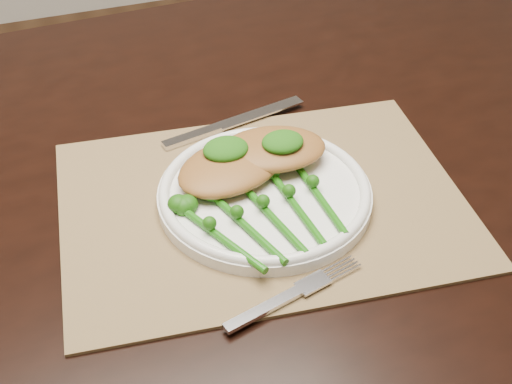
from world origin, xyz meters
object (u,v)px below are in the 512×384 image
object	(u,v)px
dinner_plate	(265,193)
broccolini_bundle	(273,217)
placemat	(263,203)
dining_table	(189,350)
chicken_fillet_left	(231,166)

from	to	relation	value
dinner_plate	broccolini_bundle	bearing A→B (deg)	-100.56
placemat	broccolini_bundle	size ratio (longest dim) A/B	2.37
dining_table	broccolini_bundle	size ratio (longest dim) A/B	8.29
placemat	broccolini_bundle	world-z (taller)	broccolini_bundle
chicken_fillet_left	broccolini_bundle	bearing A→B (deg)	-100.77
dining_table	broccolini_bundle	xyz separation A→B (m)	(0.08, -0.16, 0.40)
dining_table	chicken_fillet_left	xyz separation A→B (m)	(0.06, -0.07, 0.41)
placemat	dining_table	bearing A→B (deg)	133.12
dining_table	broccolini_bundle	bearing A→B (deg)	-67.47
placemat	dinner_plate	distance (m)	0.01
dining_table	chicken_fillet_left	distance (m)	0.42
broccolini_bundle	dinner_plate	bearing A→B (deg)	67.14
dinner_plate	chicken_fillet_left	bearing A→B (deg)	125.19
dining_table	chicken_fillet_left	size ratio (longest dim) A/B	11.65
dinner_plate	dining_table	bearing A→B (deg)	128.41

